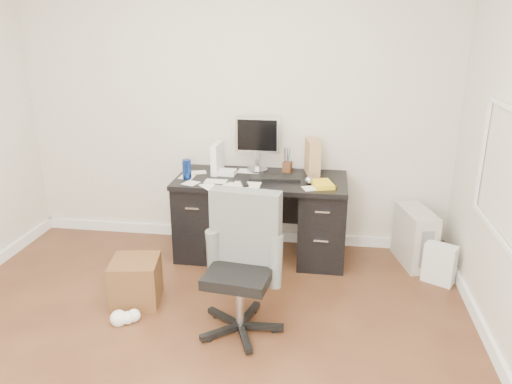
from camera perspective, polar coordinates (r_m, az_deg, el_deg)
ground at (r=3.36m, az=-8.90°, el=-19.20°), size 4.00×4.00×0.00m
room_shell at (r=2.70m, az=-9.86°, el=10.02°), size 4.02×4.02×2.71m
desk at (r=4.51m, az=0.58°, el=-2.64°), size 1.50×0.70×0.75m
loose_papers at (r=4.38m, az=-2.10°, el=1.53°), size 1.10×0.60×0.00m
lcd_monitor at (r=4.55m, az=0.16°, el=5.55°), size 0.41×0.23×0.51m
keyboard at (r=4.36m, az=2.15°, el=1.61°), size 0.46×0.19×0.03m
computer_mouse at (r=4.24m, az=6.05°, el=1.33°), size 0.07×0.07×0.07m
travel_mug at (r=4.40m, az=-7.91°, el=2.61°), size 0.10×0.10×0.17m
white_binder at (r=4.52m, az=-4.44°, el=3.87°), size 0.13×0.25×0.28m
magazine_file at (r=4.50m, az=6.48°, el=3.98°), size 0.19×0.29×0.31m
pen_cup at (r=4.55m, az=3.61°, el=3.68°), size 0.11×0.11×0.23m
yellow_book at (r=4.21m, az=7.68°, el=0.90°), size 0.22×0.26×0.04m
paper_remote at (r=4.21m, az=-1.07°, el=0.95°), size 0.24×0.19×0.02m
office_chair at (r=3.40m, az=-1.91°, el=-8.59°), size 0.62×0.62×0.99m
pc_tower at (r=4.65m, az=17.69°, el=-4.90°), size 0.34×0.54×0.50m
shopping_bag at (r=4.41m, az=20.23°, el=-7.70°), size 0.30×0.28×0.34m
wicker_basket at (r=3.99m, az=-13.56°, el=-9.87°), size 0.41×0.41×0.35m
desk_printer at (r=4.44m, az=-3.37°, el=-7.23°), size 0.43×0.39×0.21m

